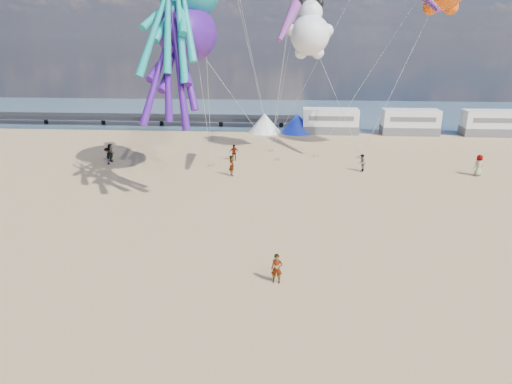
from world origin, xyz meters
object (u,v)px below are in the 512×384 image
beachgoer_2 (107,156)px  sandbag_c (361,157)px  motorhome_2 (491,123)px  beachgoer_3 (234,153)px  standing_person (277,269)px  sandbag_a (212,165)px  motorhome_1 (410,122)px  sandbag_e (271,150)px  kite_octopus_purple (187,34)px  beachgoer_5 (232,166)px  sandbag_b (277,159)px  windsock_right (288,22)px  beachgoer_1 (362,163)px  tent_white (264,123)px  sandbag_d (316,156)px  kite_panda (310,35)px  tent_blue (297,123)px  motorhome_0 (330,121)px  beachgoer_0 (479,165)px  beachgoer_4 (111,153)px

beachgoer_2 → sandbag_c: (23.77, 3.95, -0.68)m
motorhome_2 → beachgoer_3: (-29.21, -13.58, -0.73)m
standing_person → sandbag_a: standing_person is taller
motorhome_1 → beachgoer_3: size_ratio=4.30×
beachgoer_3 → sandbag_e: (3.43, 3.87, -0.66)m
kite_octopus_purple → beachgoer_5: bearing=13.7°
motorhome_2 → beachgoer_3: 32.22m
sandbag_b → windsock_right: size_ratio=0.09×
beachgoer_1 → beachgoer_3: beachgoer_1 is taller
beachgoer_5 → motorhome_1: bearing=-76.2°
tent_white → sandbag_d: tent_white is taller
standing_person → beachgoer_3: 23.05m
motorhome_2 → beachgoer_5: motorhome_2 is taller
tent_white → kite_panda: kite_panda is taller
beachgoer_2 → windsock_right: bearing=48.7°
beachgoer_2 → sandbag_e: beachgoer_2 is taller
tent_blue → kite_panda: kite_panda is taller
beachgoer_3 → beachgoer_5: (0.40, -5.02, 0.13)m
sandbag_a → tent_white: bearing=75.9°
standing_person → sandbag_a: size_ratio=3.00×
standing_person → sandbag_c: bearing=75.1°
motorhome_0 → motorhome_2: size_ratio=1.00×
motorhome_1 → beachgoer_3: bearing=-145.4°
beachgoer_0 → sandbag_c: 10.51m
beachgoer_0 → beachgoer_3: beachgoer_0 is taller
beachgoer_0 → motorhome_2: bearing=-135.7°
sandbag_a → windsock_right: size_ratio=0.09×
kite_panda → beachgoer_4: bearing=177.2°
beachgoer_1 → motorhome_1: bearing=172.2°
sandbag_e → standing_person: bearing=-87.3°
sandbag_c → beachgoer_2: bearing=-170.6°
beachgoer_0 → sandbag_a: size_ratio=3.68×
standing_person → sandbag_d: (3.25, 24.53, -0.64)m
kite_panda → standing_person: bearing=-109.0°
tent_blue → standing_person: (-1.52, -36.15, -0.45)m
sandbag_c → sandbag_d: (-4.34, 0.22, 0.00)m
tent_white → beachgoer_1: size_ratio=2.59×
tent_white → kite_octopus_purple: 22.72m
beachgoer_5 → sandbag_d: beachgoer_5 is taller
sandbag_d → motorhome_0: bearing=79.0°
sandbag_e → windsock_right: size_ratio=0.09×
sandbag_a → windsock_right: (6.69, -4.44, 12.13)m
sandbag_c → sandbag_e: (-8.85, 2.13, 0.00)m
tent_white → beachgoer_0: 25.68m
sandbag_d → kite_octopus_purple: kite_octopus_purple is taller
tent_blue → beachgoer_0: (15.08, -17.20, -0.28)m
beachgoer_2 → beachgoer_5: size_ratio=0.88×
beachgoer_2 → sandbag_a: beachgoer_2 is taller
sandbag_b → sandbag_d: 4.12m
motorhome_0 → tent_blue: bearing=180.0°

